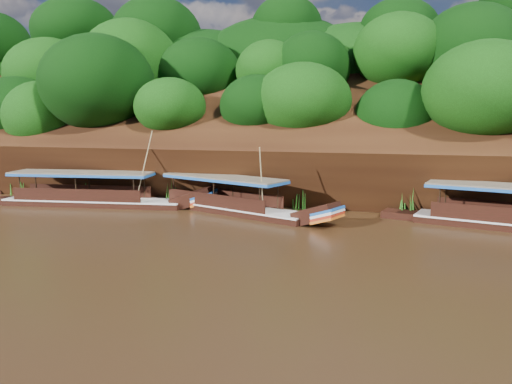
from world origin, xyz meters
TOP-DOWN VIEW (x-y plane):
  - ground at (0.00, 0.00)m, footprint 160.00×160.00m
  - riverbank at (-0.01, 22.73)m, footprint 120.00×30.06m
  - boat_1 at (-1.96, 7.31)m, footprint 12.34×6.38m
  - boat_2 at (-11.33, 7.52)m, footprint 14.24×3.53m
  - reeds at (-3.55, 9.58)m, footprint 48.85×2.46m

SIDE VIEW (x-z plane):
  - ground at x=0.00m, z-range 0.00..0.00m
  - boat_1 at x=-1.96m, z-range -1.79..2.78m
  - boat_2 at x=-11.33m, z-range -2.17..3.17m
  - reeds at x=-3.55m, z-range -0.10..1.83m
  - riverbank at x=-0.01m, z-range -7.81..11.59m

